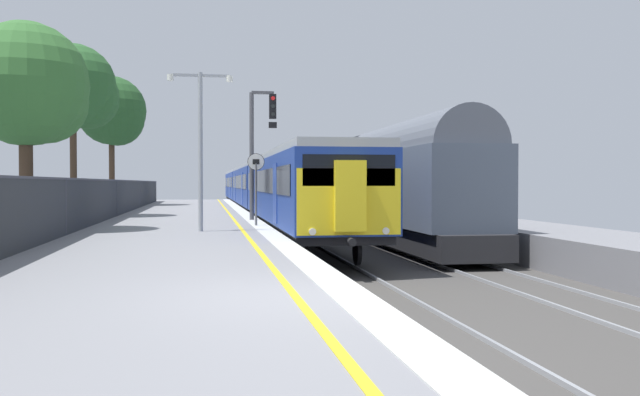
{
  "coord_description": "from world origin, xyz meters",
  "views": [
    {
      "loc": [
        -1.52,
        -9.12,
        1.5
      ],
      "look_at": [
        1.46,
        8.93,
        1.1
      ],
      "focal_mm": 39.25,
      "sensor_mm": 36.0,
      "label": 1
    }
  ],
  "objects_px": {
    "signal_gantry": "(258,140)",
    "background_tree_right": "(30,89)",
    "background_tree_centre": "(77,90)",
    "freight_train_adjacent_track": "(319,181)",
    "platform_lamp_mid": "(200,136)",
    "speed_limit_sign": "(256,179)",
    "background_tree_left": "(113,113)",
    "commuter_train_at_platform": "(260,186)"
  },
  "relations": [
    {
      "from": "signal_gantry",
      "to": "background_tree_right",
      "type": "height_order",
      "value": "background_tree_right"
    },
    {
      "from": "background_tree_centre",
      "to": "background_tree_right",
      "type": "bearing_deg",
      "value": -88.73
    },
    {
      "from": "freight_train_adjacent_track",
      "to": "signal_gantry",
      "type": "distance_m",
      "value": 19.19
    },
    {
      "from": "freight_train_adjacent_track",
      "to": "signal_gantry",
      "type": "bearing_deg",
      "value": -106.67
    },
    {
      "from": "platform_lamp_mid",
      "to": "signal_gantry",
      "type": "bearing_deg",
      "value": 70.21
    },
    {
      "from": "signal_gantry",
      "to": "platform_lamp_mid",
      "type": "height_order",
      "value": "signal_gantry"
    },
    {
      "from": "platform_lamp_mid",
      "to": "speed_limit_sign",
      "type": "bearing_deg",
      "value": 53.3
    },
    {
      "from": "background_tree_left",
      "to": "signal_gantry",
      "type": "bearing_deg",
      "value": -67.93
    },
    {
      "from": "speed_limit_sign",
      "to": "background_tree_left",
      "type": "xyz_separation_m",
      "value": [
        -7.77,
        23.81,
        4.51
      ]
    },
    {
      "from": "commuter_train_at_platform",
      "to": "signal_gantry",
      "type": "xyz_separation_m",
      "value": [
        -1.48,
        -18.48,
        1.97
      ]
    },
    {
      "from": "background_tree_centre",
      "to": "background_tree_right",
      "type": "height_order",
      "value": "background_tree_centre"
    },
    {
      "from": "freight_train_adjacent_track",
      "to": "speed_limit_sign",
      "type": "xyz_separation_m",
      "value": [
        -5.85,
        -22.06,
        0.02
      ]
    },
    {
      "from": "commuter_train_at_platform",
      "to": "background_tree_centre",
      "type": "height_order",
      "value": "background_tree_centre"
    },
    {
      "from": "freight_train_adjacent_track",
      "to": "platform_lamp_mid",
      "type": "relative_size",
      "value": 11.4
    },
    {
      "from": "commuter_train_at_platform",
      "to": "background_tree_left",
      "type": "relative_size",
      "value": 6.86
    },
    {
      "from": "commuter_train_at_platform",
      "to": "background_tree_left",
      "type": "distance_m",
      "value": 10.9
    },
    {
      "from": "freight_train_adjacent_track",
      "to": "background_tree_centre",
      "type": "xyz_separation_m",
      "value": [
        -13.21,
        -14.01,
        4.04
      ]
    },
    {
      "from": "platform_lamp_mid",
      "to": "background_tree_centre",
      "type": "distance_m",
      "value": 12.23
    },
    {
      "from": "commuter_train_at_platform",
      "to": "background_tree_left",
      "type": "bearing_deg",
      "value": 170.61
    },
    {
      "from": "speed_limit_sign",
      "to": "background_tree_left",
      "type": "distance_m",
      "value": 25.45
    },
    {
      "from": "background_tree_left",
      "to": "background_tree_centre",
      "type": "bearing_deg",
      "value": -88.52
    },
    {
      "from": "signal_gantry",
      "to": "platform_lamp_mid",
      "type": "xyz_separation_m",
      "value": [
        -2.26,
        -6.29,
        -0.29
      ]
    },
    {
      "from": "freight_train_adjacent_track",
      "to": "speed_limit_sign",
      "type": "relative_size",
      "value": 22.1
    },
    {
      "from": "signal_gantry",
      "to": "background_tree_left",
      "type": "relative_size",
      "value": 0.6
    },
    {
      "from": "signal_gantry",
      "to": "speed_limit_sign",
      "type": "relative_size",
      "value": 2.05
    },
    {
      "from": "freight_train_adjacent_track",
      "to": "background_tree_centre",
      "type": "height_order",
      "value": "background_tree_centre"
    },
    {
      "from": "commuter_train_at_platform",
      "to": "freight_train_adjacent_track",
      "type": "relative_size",
      "value": 1.06
    },
    {
      "from": "background_tree_left",
      "to": "background_tree_right",
      "type": "bearing_deg",
      "value": -88.6
    },
    {
      "from": "commuter_train_at_platform",
      "to": "background_tree_left",
      "type": "xyz_separation_m",
      "value": [
        -9.62,
        1.59,
        4.87
      ]
    },
    {
      "from": "commuter_train_at_platform",
      "to": "speed_limit_sign",
      "type": "bearing_deg",
      "value": -94.75
    },
    {
      "from": "speed_limit_sign",
      "to": "platform_lamp_mid",
      "type": "height_order",
      "value": "platform_lamp_mid"
    },
    {
      "from": "background_tree_left",
      "to": "commuter_train_at_platform",
      "type": "bearing_deg",
      "value": -9.39
    },
    {
      "from": "signal_gantry",
      "to": "speed_limit_sign",
      "type": "bearing_deg",
      "value": -95.57
    },
    {
      "from": "commuter_train_at_platform",
      "to": "signal_gantry",
      "type": "distance_m",
      "value": 18.65
    },
    {
      "from": "commuter_train_at_platform",
      "to": "background_tree_right",
      "type": "relative_size",
      "value": 9.07
    },
    {
      "from": "signal_gantry",
      "to": "background_tree_centre",
      "type": "xyz_separation_m",
      "value": [
        -7.73,
        4.32,
        2.4
      ]
    },
    {
      "from": "background_tree_centre",
      "to": "commuter_train_at_platform",
      "type": "bearing_deg",
      "value": 56.97
    },
    {
      "from": "speed_limit_sign",
      "to": "background_tree_centre",
      "type": "xyz_separation_m",
      "value": [
        -7.36,
        8.06,
        4.02
      ]
    },
    {
      "from": "commuter_train_at_platform",
      "to": "background_tree_centre",
      "type": "xyz_separation_m",
      "value": [
        -9.21,
        -14.17,
        4.37
      ]
    },
    {
      "from": "platform_lamp_mid",
      "to": "background_tree_left",
      "type": "xyz_separation_m",
      "value": [
        -5.87,
        26.36,
        3.19
      ]
    },
    {
      "from": "platform_lamp_mid",
      "to": "background_tree_right",
      "type": "relative_size",
      "value": 0.75
    },
    {
      "from": "background_tree_centre",
      "to": "background_tree_right",
      "type": "relative_size",
      "value": 1.18
    }
  ]
}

